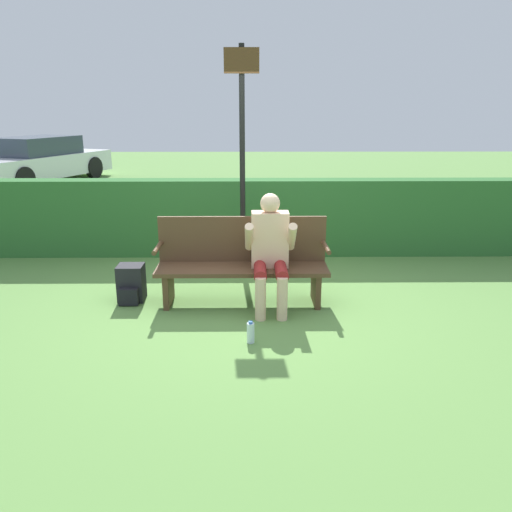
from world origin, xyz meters
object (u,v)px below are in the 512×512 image
object	(u,v)px
signpost	(242,145)
parked_car	(39,161)
park_bench	(242,262)
water_bottle	(251,333)
person_seated	(270,247)
backpack	(131,284)

from	to	relation	value
signpost	parked_car	size ratio (longest dim) A/B	0.58
park_bench	signpost	bearing A→B (deg)	90.42
water_bottle	parked_car	bearing A→B (deg)	120.40
person_seated	signpost	size ratio (longest dim) A/B	0.43
water_bottle	signpost	bearing A→B (deg)	92.56
park_bench	water_bottle	world-z (taller)	park_bench
park_bench	signpost	distance (m)	1.65
person_seated	parked_car	xyz separation A→B (m)	(-6.25, 9.39, -0.03)
park_bench	water_bottle	xyz separation A→B (m)	(0.09, -1.05, -0.36)
park_bench	signpost	size ratio (longest dim) A/B	0.66
backpack	park_bench	bearing A→B (deg)	-0.92
signpost	person_seated	bearing A→B (deg)	-76.66
park_bench	parked_car	bearing A→B (deg)	122.77
parked_car	person_seated	bearing A→B (deg)	-125.46
park_bench	water_bottle	distance (m)	1.11
person_seated	backpack	bearing A→B (deg)	174.05
park_bench	signpost	world-z (taller)	signpost
backpack	parked_car	size ratio (longest dim) A/B	0.08
signpost	parked_car	xyz separation A→B (m)	(-5.94, 8.08, -1.00)
person_seated	signpost	bearing A→B (deg)	103.34
person_seated	backpack	world-z (taller)	person_seated
backpack	signpost	xyz separation A→B (m)	(1.24, 1.15, 1.44)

